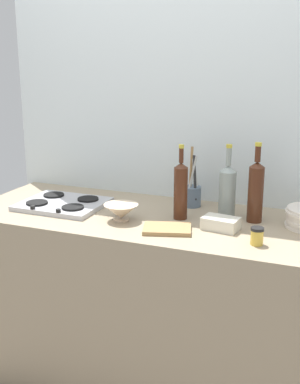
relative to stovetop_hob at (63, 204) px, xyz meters
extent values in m
plane|color=#6B6056|center=(0.47, 0.02, -0.91)|extent=(6.00, 6.00, 0.00)
cube|color=tan|center=(0.47, 0.02, -0.46)|extent=(1.80, 0.70, 0.90)
cube|color=silver|center=(0.47, 0.40, 0.36)|extent=(1.90, 0.06, 2.55)
cube|color=#B2B2B7|center=(0.00, 0.00, 0.00)|extent=(0.41, 0.35, 0.02)
cylinder|color=black|center=(-0.10, -0.08, 0.01)|extent=(0.11, 0.11, 0.01)
cylinder|color=black|center=(0.10, -0.08, 0.01)|extent=(0.11, 0.11, 0.01)
cylinder|color=black|center=(-0.10, 0.08, 0.01)|extent=(0.11, 0.11, 0.01)
cylinder|color=black|center=(0.10, 0.08, 0.01)|extent=(0.11, 0.11, 0.01)
cylinder|color=black|center=(-0.07, -0.16, 0.02)|extent=(0.02, 0.02, 0.02)
cylinder|color=black|center=(0.07, -0.16, 0.02)|extent=(0.02, 0.02, 0.02)
cylinder|color=#472314|center=(0.62, 0.04, 0.11)|extent=(0.07, 0.07, 0.25)
cone|color=#472314|center=(0.62, 0.04, 0.24)|extent=(0.07, 0.07, 0.02)
cylinder|color=#472314|center=(0.62, 0.04, 0.29)|extent=(0.02, 0.02, 0.07)
cylinder|color=gold|center=(0.62, 0.04, 0.33)|extent=(0.02, 0.02, 0.02)
cylinder|color=#472314|center=(0.95, 0.13, 0.12)|extent=(0.07, 0.07, 0.26)
cone|color=#472314|center=(0.95, 0.13, 0.26)|extent=(0.07, 0.07, 0.02)
cylinder|color=#472314|center=(0.95, 0.13, 0.31)|extent=(0.03, 0.03, 0.07)
cylinder|color=gold|center=(0.95, 0.13, 0.35)|extent=(0.03, 0.03, 0.02)
cylinder|color=gray|center=(0.81, 0.15, 0.10)|extent=(0.08, 0.08, 0.22)
cone|color=gray|center=(0.81, 0.15, 0.22)|extent=(0.08, 0.08, 0.03)
cylinder|color=gray|center=(0.81, 0.15, 0.28)|extent=(0.02, 0.02, 0.09)
cylinder|color=gold|center=(0.81, 0.15, 0.33)|extent=(0.03, 0.03, 0.02)
cylinder|color=beige|center=(0.37, -0.09, -0.01)|extent=(0.07, 0.07, 0.01)
cone|color=beige|center=(0.37, -0.09, 0.03)|extent=(0.16, 0.16, 0.07)
cube|color=silver|center=(0.83, -0.04, 0.01)|extent=(0.17, 0.12, 0.06)
cylinder|color=slate|center=(0.61, 0.25, 0.04)|extent=(0.09, 0.09, 0.10)
cylinder|color=#262626|center=(0.63, 0.24, 0.14)|extent=(0.04, 0.05, 0.22)
cylinder|color=#997247|center=(0.60, 0.26, 0.16)|extent=(0.02, 0.05, 0.27)
cylinder|color=#B7B7B2|center=(0.61, 0.23, 0.14)|extent=(0.05, 0.05, 0.22)
cylinder|color=#B7B7B2|center=(0.62, 0.27, 0.13)|extent=(0.04, 0.03, 0.20)
cylinder|color=gold|center=(1.01, -0.17, 0.02)|extent=(0.05, 0.05, 0.06)
cylinder|color=black|center=(1.01, -0.17, 0.05)|extent=(0.05, 0.05, 0.01)
cube|color=#9E7A4C|center=(0.62, -0.14, -0.01)|extent=(0.24, 0.20, 0.02)
camera|label=1|loc=(1.32, -2.10, 0.74)|focal=46.78mm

